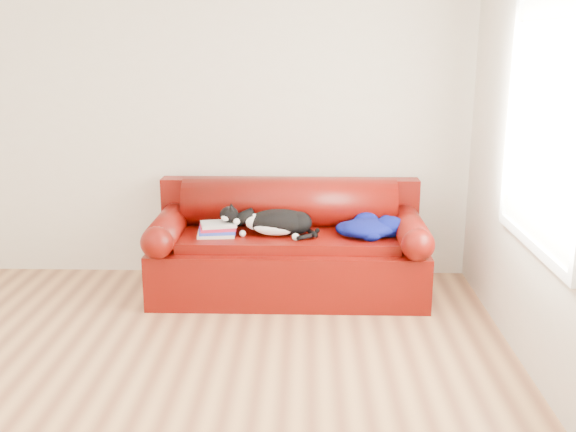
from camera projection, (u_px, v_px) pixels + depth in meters
The scene contains 7 objects.
ground at pixel (150, 384), 3.92m from camera, with size 4.50×4.50×0.00m, color brown.
room_shell at pixel (157, 95), 3.51m from camera, with size 4.52×4.02×2.61m.
sofa_base at pixel (289, 264), 5.28m from camera, with size 2.10×0.90×0.50m.
sofa_back at pixel (289, 219), 5.44m from camera, with size 2.10×1.01×0.88m.
book_stack at pixel (217, 229), 5.12m from camera, with size 0.30×0.25×0.10m.
cat at pixel (278, 223), 5.12m from camera, with size 0.69×0.31×0.25m.
blanket at pixel (370, 227), 5.11m from camera, with size 0.61×0.51×0.16m.
Camera 1 is at (0.91, -3.52, 1.94)m, focal length 42.00 mm.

